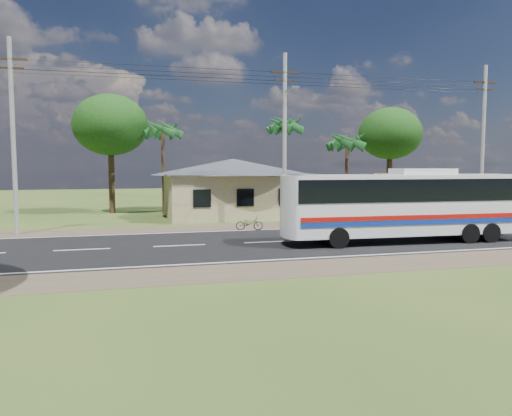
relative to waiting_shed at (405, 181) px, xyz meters
The scene contains 14 objects.
ground 15.77m from the waiting_shed, 146.82° to the right, with size 120.00×120.00×0.00m, color #31491A.
road 15.77m from the waiting_shed, 146.82° to the right, with size 120.00×16.00×0.03m.
house 12.82m from the waiting_shed, 159.46° to the left, with size 12.40×10.00×5.00m.
waiting_shed is the anchor object (origin of this frame).
concrete_barrier 3.82m from the waiting_shed, 109.03° to the right, with size 7.00×0.30×0.90m, color #9E9E99.
utility_poles 10.96m from the waiting_shed, 168.97° to the right, with size 32.80×2.22×11.00m.
palm_near 5.23m from the waiting_shed, 144.46° to the left, with size 2.80×2.80×6.70m.
palm_mid 10.85m from the waiting_shed, 135.00° to the left, with size 2.80×2.80×8.20m.
palm_far 19.00m from the waiting_shed, 156.19° to the left, with size 2.80×2.80×7.70m.
tree_behind_house 23.46m from the waiting_shed, 155.66° to the left, with size 6.00×6.00×9.61m.
tree_behind_shed 8.99m from the waiting_shed, 68.20° to the left, with size 5.60×5.60×9.02m.
coach_bus 11.94m from the waiting_shed, 121.57° to the right, with size 12.21×3.06×3.76m.
motorcycle 13.51m from the waiting_shed, 163.77° to the right, with size 0.56×1.62×0.85m, color black.
person 4.47m from the waiting_shed, 58.97° to the right, with size 0.69×0.45×1.88m, color navy.
Camera 1 is at (-7.06, -24.22, 3.97)m, focal length 35.00 mm.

